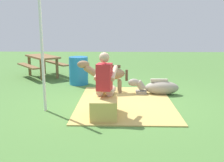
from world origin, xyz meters
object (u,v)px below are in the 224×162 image
(person_seated, at_px, (105,81))
(pony_standing, at_px, (106,74))
(tent_pole_left, at_px, (42,56))
(picnic_bench, at_px, (43,61))
(pony_lying, at_px, (158,87))
(hay_bale, at_px, (104,107))
(water_barrel, at_px, (79,71))

(person_seated, relative_size, pony_standing, 0.96)
(person_seated, distance_m, tent_pole_left, 1.41)
(pony_standing, xyz_separation_m, picnic_bench, (2.21, 2.34, 0.05))
(pony_lying, height_order, tent_pole_left, tent_pole_left)
(hay_bale, height_order, tent_pole_left, tent_pole_left)
(tent_pole_left, bearing_deg, picnic_bench, 16.73)
(pony_standing, xyz_separation_m, water_barrel, (1.07, 0.89, -0.11))
(pony_standing, height_order, tent_pole_left, tent_pole_left)
(picnic_bench, bearing_deg, pony_lying, -121.84)
(hay_bale, xyz_separation_m, person_seated, (0.16, -0.02, 0.49))
(pony_standing, distance_m, water_barrel, 1.40)
(pony_lying, bearing_deg, pony_standing, 85.70)
(person_seated, distance_m, picnic_bench, 4.60)
(pony_standing, height_order, water_barrel, pony_standing)
(person_seated, bearing_deg, tent_pole_left, 80.78)
(pony_lying, relative_size, picnic_bench, 0.67)
(person_seated, bearing_deg, picnic_bench, 31.74)
(pony_lying, bearing_deg, water_barrel, 62.68)
(hay_bale, height_order, person_seated, person_seated)
(person_seated, height_order, picnic_bench, person_seated)
(hay_bale, distance_m, water_barrel, 3.09)
(hay_bale, bearing_deg, person_seated, -5.76)
(person_seated, relative_size, water_barrel, 1.51)
(picnic_bench, bearing_deg, tent_pole_left, -163.27)
(person_seated, relative_size, picnic_bench, 0.65)
(pony_standing, distance_m, pony_lying, 1.43)
(hay_bale, bearing_deg, picnic_bench, 30.57)
(pony_standing, relative_size, picnic_bench, 0.68)
(pony_standing, bearing_deg, tent_pole_left, 140.50)
(hay_bale, bearing_deg, tent_pole_left, 74.00)
(pony_lying, distance_m, water_barrel, 2.57)
(water_barrel, bearing_deg, tent_pole_left, 172.55)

